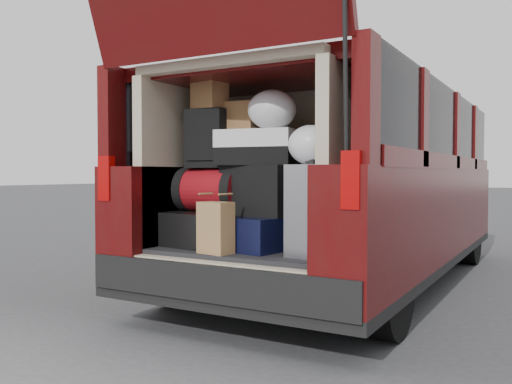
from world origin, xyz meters
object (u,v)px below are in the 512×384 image
(black_hardshell, at_px, (207,228))
(red_duffel, at_px, (212,190))
(silver_roller, at_px, (316,210))
(backpack, at_px, (208,139))
(navy_hardshell, at_px, (261,233))
(black_soft_case, at_px, (259,190))
(kraft_bag, at_px, (216,228))
(twotone_duffel, at_px, (257,148))

(black_hardshell, height_order, red_duffel, red_duffel)
(silver_roller, distance_m, red_duffel, 0.85)
(backpack, bearing_deg, navy_hardshell, -4.56)
(red_duffel, height_order, black_soft_case, black_soft_case)
(kraft_bag, height_order, twotone_duffel, twotone_duffel)
(black_hardshell, bearing_deg, twotone_duffel, 11.36)
(red_duffel, height_order, backpack, backpack)
(red_duffel, distance_m, backpack, 0.36)
(kraft_bag, xyz_separation_m, backpack, (-0.28, 0.32, 0.58))
(navy_hardshell, bearing_deg, silver_roller, 0.79)
(black_hardshell, height_order, navy_hardshell, black_hardshell)
(navy_hardshell, distance_m, red_duffel, 0.49)
(black_soft_case, relative_size, backpack, 1.15)
(silver_roller, relative_size, black_soft_case, 1.18)
(silver_roller, distance_m, kraft_bag, 0.64)
(red_duffel, xyz_separation_m, black_soft_case, (0.38, 0.02, 0.00))
(silver_roller, distance_m, twotone_duffel, 0.63)
(navy_hardshell, distance_m, silver_roller, 0.47)
(black_hardshell, height_order, backpack, backpack)
(silver_roller, bearing_deg, backpack, -177.95)
(navy_hardshell, xyz_separation_m, twotone_duffel, (-0.05, 0.04, 0.57))
(kraft_bag, bearing_deg, black_soft_case, 82.11)
(red_duffel, relative_size, backpack, 1.15)
(kraft_bag, bearing_deg, black_hardshell, 141.44)
(navy_hardshell, xyz_separation_m, red_duffel, (-0.41, 0.02, 0.28))
(silver_roller, relative_size, twotone_duffel, 1.05)
(red_duffel, bearing_deg, twotone_duffel, 2.69)
(kraft_bag, relative_size, twotone_duffel, 0.62)
(twotone_duffel, bearing_deg, navy_hardshell, -45.93)
(navy_hardshell, bearing_deg, kraft_bag, -104.96)
(backpack, bearing_deg, black_soft_case, 1.59)
(kraft_bag, xyz_separation_m, twotone_duffel, (0.10, 0.35, 0.51))
(kraft_bag, relative_size, backpack, 0.80)
(black_hardshell, distance_m, silver_roller, 0.90)
(kraft_bag, height_order, red_duffel, red_duffel)
(silver_roller, bearing_deg, navy_hardshell, 177.82)
(backpack, distance_m, twotone_duffel, 0.39)
(backpack, bearing_deg, red_duffel, 36.74)
(navy_hardshell, relative_size, black_soft_case, 1.07)
(black_hardshell, bearing_deg, backpack, -35.75)
(black_hardshell, relative_size, kraft_bag, 1.80)
(silver_roller, height_order, red_duffel, silver_roller)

